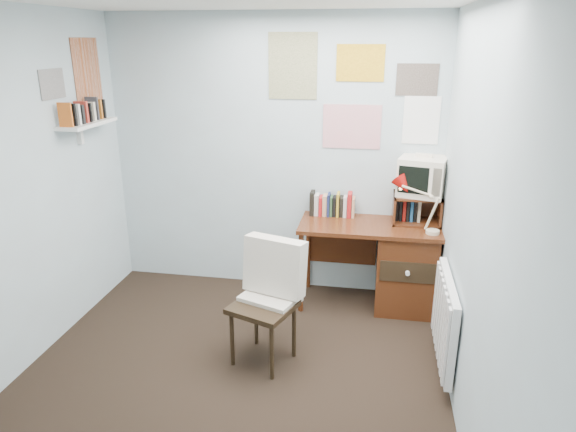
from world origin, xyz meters
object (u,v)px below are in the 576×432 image
(desk_lamp, at_px, (435,210))
(desk_chair, at_px, (263,307))
(tv_riser, at_px, (416,209))
(wall_shelf, at_px, (87,124))
(radiator, at_px, (445,319))
(desk, at_px, (399,264))
(crt_tv, at_px, (423,174))

(desk_lamp, bearing_deg, desk_chair, -162.52)
(tv_riser, bearing_deg, wall_shelf, -169.68)
(tv_riser, distance_m, radiator, 1.15)
(desk, distance_m, desk_lamp, 0.62)
(desk_lamp, height_order, crt_tv, crt_tv)
(desk, relative_size, desk_lamp, 2.99)
(tv_riser, distance_m, wall_shelf, 2.83)
(desk_chair, xyz_separation_m, wall_shelf, (-1.58, 0.64, 1.17))
(desk, bearing_deg, crt_tv, 41.90)
(desk_chair, relative_size, desk_lamp, 2.22)
(radiator, height_order, wall_shelf, wall_shelf)
(desk_lamp, height_order, radiator, desk_lamp)
(wall_shelf, bearing_deg, radiator, -10.89)
(crt_tv, bearing_deg, desk, -124.44)
(desk_chair, distance_m, desk_lamp, 1.60)
(desk_chair, height_order, tv_riser, tv_riser)
(desk, height_order, desk_chair, desk_chair)
(desk, height_order, radiator, desk)
(radiator, relative_size, wall_shelf, 1.29)
(crt_tv, bearing_deg, tv_riser, -129.55)
(radiator, bearing_deg, desk_chair, -176.00)
(crt_tv, distance_m, wall_shelf, 2.80)
(desk_chair, bearing_deg, tv_riser, 65.52)
(desk_chair, distance_m, tv_riser, 1.64)
(desk, distance_m, wall_shelf, 2.87)
(desk_chair, xyz_separation_m, radiator, (1.28, 0.09, -0.03))
(desk, xyz_separation_m, desk_chair, (-0.99, -1.02, 0.04))
(desk_chair, distance_m, wall_shelf, 2.07)
(radiator, distance_m, wall_shelf, 3.15)
(desk_chair, bearing_deg, desk, 65.81)
(desk, bearing_deg, radiator, -72.76)
(radiator, bearing_deg, wall_shelf, 169.11)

